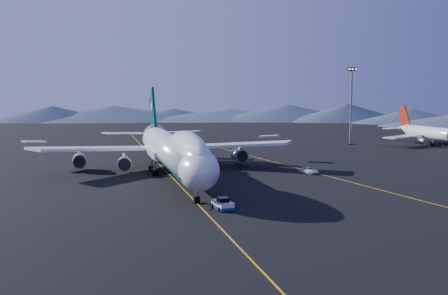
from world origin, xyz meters
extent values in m
plane|color=black|center=(0.00, 0.00, 0.00)|extent=(500.00, 500.00, 0.00)
cube|color=#CD960C|center=(0.00, 0.00, 0.01)|extent=(0.25, 220.00, 0.01)
cube|color=#CD960C|center=(30.00, 10.00, 0.01)|extent=(28.08, 198.09, 0.01)
cone|color=#3E4D60|center=(-40.81, 231.43, 6.00)|extent=(100.00, 100.00, 12.00)
cone|color=#3E4D60|center=(36.76, 232.11, 6.00)|extent=(100.00, 100.00, 12.00)
cone|color=#3E4D60|center=(110.33, 207.49, 6.00)|extent=(100.00, 100.00, 12.00)
cone|color=#3E4D60|center=(171.87, 160.27, 6.00)|extent=(100.00, 100.00, 12.00)
cylinder|color=silver|center=(0.00, 0.00, 5.60)|extent=(6.50, 56.00, 6.50)
ellipsoid|color=silver|center=(0.00, -28.00, 5.60)|extent=(6.50, 10.40, 6.50)
ellipsoid|color=silver|center=(0.00, -18.50, 8.10)|extent=(5.13, 25.16, 5.85)
cube|color=black|center=(0.00, -30.00, 6.80)|extent=(3.60, 1.61, 1.29)
cone|color=silver|center=(0.00, 33.00, 6.40)|extent=(6.50, 12.00, 6.50)
cube|color=#033337|center=(0.00, 1.00, 4.70)|extent=(6.24, 60.00, 1.10)
cube|color=silver|center=(0.00, 5.50, 4.50)|extent=(7.50, 13.00, 1.60)
cube|color=silver|center=(-14.50, 11.50, 5.20)|extent=(30.62, 23.28, 2.83)
cube|color=silver|center=(14.50, 11.50, 5.20)|extent=(30.62, 23.28, 2.83)
cylinder|color=slate|center=(-9.50, 7.50, 2.40)|extent=(2.90, 5.50, 2.90)
cylinder|color=slate|center=(-19.00, 14.00, 2.40)|extent=(2.90, 5.50, 2.90)
cylinder|color=slate|center=(9.50, 7.50, 2.40)|extent=(2.90, 5.50, 2.90)
cylinder|color=slate|center=(19.00, 14.00, 2.40)|extent=(2.90, 5.50, 2.90)
cube|color=#033337|center=(0.00, 32.00, 11.40)|extent=(0.55, 14.11, 15.94)
cube|color=silver|center=(-7.50, 34.50, 6.80)|extent=(12.39, 9.47, 0.98)
cube|color=silver|center=(7.50, 34.50, 6.80)|extent=(12.39, 9.47, 0.98)
cylinder|color=black|center=(0.00, -26.50, 0.55)|extent=(0.90, 1.10, 1.10)
cube|color=silver|center=(3.00, -31.62, 0.73)|extent=(2.65, 4.50, 1.07)
cube|color=navy|center=(3.00, -31.62, 0.34)|extent=(2.77, 4.70, 0.48)
cube|color=black|center=(3.00, -31.62, 1.50)|extent=(1.73, 1.73, 0.87)
cylinder|color=silver|center=(96.67, 36.69, 4.11)|extent=(4.34, 36.56, 4.34)
cone|color=silver|center=(96.67, 58.39, 4.57)|extent=(4.34, 8.00, 4.34)
cube|color=silver|center=(85.24, 42.40, 3.20)|extent=(19.18, 12.95, 0.40)
cylinder|color=slate|center=(90.38, 39.55, 1.83)|extent=(2.17, 4.00, 2.17)
cube|color=maroon|center=(96.67, 58.97, 8.91)|extent=(0.40, 7.79, 9.21)
imported|color=white|center=(30.00, -3.36, 0.68)|extent=(4.03, 5.39, 1.36)
cylinder|color=black|center=(70.56, 51.73, 0.20)|extent=(2.46, 2.46, 0.41)
cylinder|color=slate|center=(70.56, 51.73, 12.80)|extent=(0.72, 0.72, 25.61)
cube|color=black|center=(70.56, 51.73, 25.92)|extent=(3.28, 0.82, 1.23)
camera|label=1|loc=(-15.86, -103.93, 17.56)|focal=40.00mm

